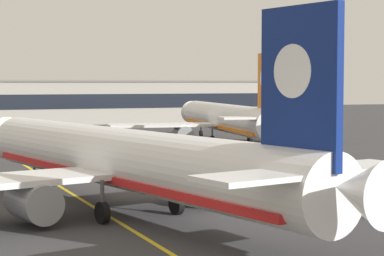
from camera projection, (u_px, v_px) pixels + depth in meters
taxiway_centreline at (56, 184)px, 58.13m from camera, size 7.50×179.87×0.01m
airliner_foreground at (125, 161)px, 44.66m from camera, size 32.21×40.95×11.65m
airliner_background at (227, 119)px, 95.85m from camera, size 32.16×41.23×11.58m
safety_cone_by_nose_gear at (85, 178)px, 59.81m from camera, size 0.44×0.44×0.55m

